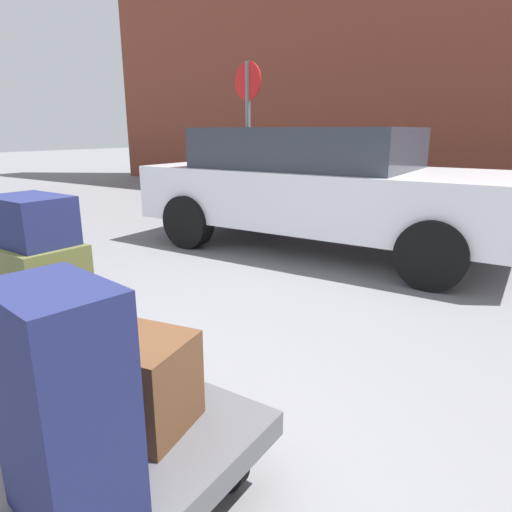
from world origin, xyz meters
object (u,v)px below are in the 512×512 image
duffel_bag_brown_stacked_top (111,375)px  parked_car (321,185)px  no_parking_sign (248,129)px  duffel_bag_navy_topmost_pile (31,220)px  luggage_cart (84,431)px  suitcase_olive_front_left (43,314)px  suitcase_navy_rear_right (65,407)px

duffel_bag_brown_stacked_top → parked_car: parked_car is taller
duffel_bag_brown_stacked_top → no_parking_sign: 5.05m
duffel_bag_brown_stacked_top → duffel_bag_navy_topmost_pile: duffel_bag_navy_topmost_pile is taller
luggage_cart → duffel_bag_brown_stacked_top: bearing=34.8°
suitcase_olive_front_left → suitcase_navy_rear_right: size_ratio=0.89×
suitcase_navy_rear_right → suitcase_olive_front_left: bearing=160.8°
luggage_cart → suitcase_olive_front_left: suitcase_olive_front_left is taller
suitcase_olive_front_left → duffel_bag_brown_stacked_top: suitcase_olive_front_left is taller
suitcase_navy_rear_right → duffel_bag_navy_topmost_pile: size_ratio=2.07×
duffel_bag_brown_stacked_top → suitcase_olive_front_left: bearing=166.7°
suitcase_navy_rear_right → parked_car: parked_car is taller
parked_car → suitcase_olive_front_left: bearing=-81.3°
suitcase_navy_rear_right → no_parking_sign: (-2.65, 4.73, 0.74)m
parked_car → duffel_bag_brown_stacked_top: bearing=-75.3°
no_parking_sign → suitcase_navy_rear_right: bearing=-60.8°
duffel_bag_brown_stacked_top → no_parking_sign: size_ratio=0.27×
suitcase_olive_front_left → parked_car: parked_car is taller
no_parking_sign → duffel_bag_brown_stacked_top: bearing=-61.6°
suitcase_olive_front_left → duffel_bag_navy_topmost_pile: (-0.00, 0.00, 0.40)m
luggage_cart → duffel_bag_brown_stacked_top: 0.27m
suitcase_olive_front_left → duffel_bag_navy_topmost_pile: size_ratio=1.85×
suitcase_olive_front_left → no_parking_sign: 4.82m
luggage_cart → suitcase_olive_front_left: bearing=164.5°
luggage_cart → duffel_bag_navy_topmost_pile: (-0.34, 0.09, 0.77)m
suitcase_navy_rear_right → duffel_bag_navy_topmost_pile: 0.89m
duffel_bag_brown_stacked_top → no_parking_sign: bearing=108.3°
duffel_bag_brown_stacked_top → parked_car: bearing=94.5°
luggage_cart → parked_car: 4.18m
suitcase_olive_front_left → suitcase_navy_rear_right: (0.71, -0.38, 0.04)m
luggage_cart → no_parking_sign: bearing=117.1°
luggage_cart → suitcase_olive_front_left: 0.51m
duffel_bag_navy_topmost_pile → no_parking_sign: 4.77m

